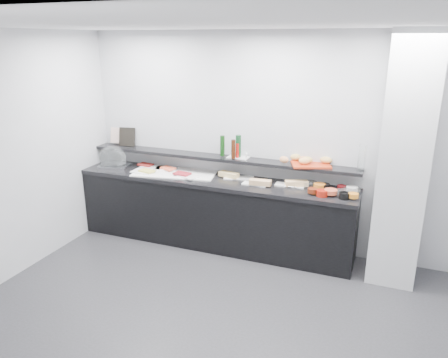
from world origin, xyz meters
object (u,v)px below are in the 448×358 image
(cloche_base, at_px, (115,166))
(sandwich_plate_mid, at_px, (255,184))
(framed_print, at_px, (127,137))
(carafe, at_px, (362,158))
(bread_tray, at_px, (311,165))
(condiment_tray, at_px, (238,157))

(cloche_base, distance_m, sandwich_plate_mid, 2.02)
(framed_print, bearing_deg, carafe, -9.39)
(cloche_base, relative_size, carafe, 1.31)
(bread_tray, bearing_deg, cloche_base, 164.29)
(framed_print, bearing_deg, bread_tray, -9.57)
(condiment_tray, bearing_deg, carafe, 1.30)
(sandwich_plate_mid, bearing_deg, carafe, 11.11)
(cloche_base, bearing_deg, framed_print, 68.78)
(framed_print, height_order, condiment_tray, framed_print)
(cloche_base, xyz_separation_m, carafe, (3.22, 0.22, 0.38))
(sandwich_plate_mid, xyz_separation_m, bread_tray, (0.62, 0.23, 0.25))
(bread_tray, relative_size, carafe, 1.49)
(framed_print, distance_m, condiment_tray, 1.68)
(condiment_tray, bearing_deg, sandwich_plate_mid, -36.50)
(sandwich_plate_mid, xyz_separation_m, carafe, (1.20, 0.23, 0.39))
(framed_print, distance_m, carafe, 3.17)
(framed_print, relative_size, condiment_tray, 0.97)
(bread_tray, bearing_deg, sandwich_plate_mid, 179.58)
(cloche_base, xyz_separation_m, condiment_tray, (1.72, 0.23, 0.24))
(sandwich_plate_mid, bearing_deg, cloche_base, -179.85)
(sandwich_plate_mid, height_order, bread_tray, bread_tray)
(sandwich_plate_mid, relative_size, condiment_tray, 1.13)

